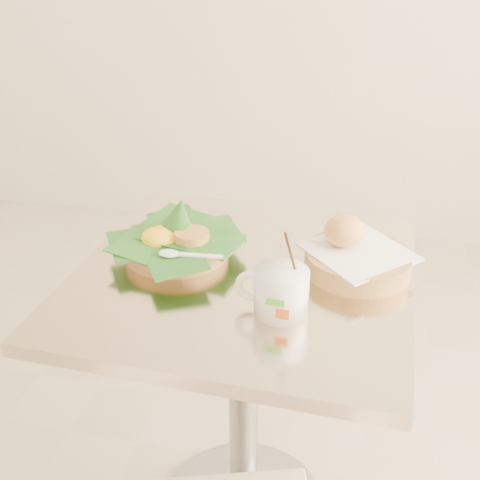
% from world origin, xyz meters
% --- Properties ---
extents(cafe_table, '(0.73, 0.73, 0.75)m').
position_xyz_m(cafe_table, '(0.14, 0.06, 0.53)').
color(cafe_table, gray).
rests_on(cafe_table, floor).
extents(rice_basket, '(0.29, 0.29, 0.14)m').
position_xyz_m(rice_basket, '(-0.02, 0.10, 0.79)').
color(rice_basket, '#A57246').
rests_on(rice_basket, cafe_table).
extents(bread_basket, '(0.27, 0.27, 0.12)m').
position_xyz_m(bread_basket, '(0.37, 0.11, 0.78)').
color(bread_basket, '#A57246').
rests_on(bread_basket, cafe_table).
extents(coffee_mug, '(0.14, 0.11, 0.18)m').
position_xyz_m(coffee_mug, '(0.23, -0.08, 0.80)').
color(coffee_mug, white).
rests_on(coffee_mug, cafe_table).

